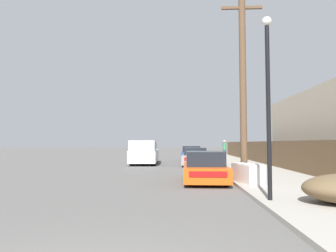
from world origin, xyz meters
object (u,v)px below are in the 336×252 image
at_px(utility_pole, 243,80).
at_px(car_parked_mid, 196,157).
at_px(discarded_fridge, 247,173).
at_px(car_parked_far, 191,154).
at_px(parked_sports_car_red, 204,168).
at_px(pickup_truck, 144,152).
at_px(street_lamp, 268,93).
at_px(pedestrian, 225,150).

bearing_deg(utility_pole, car_parked_mid, 100.80).
bearing_deg(discarded_fridge, car_parked_far, 82.59).
relative_size(parked_sports_car_red, pickup_truck, 0.70).
xyz_separation_m(pickup_truck, street_lamp, (5.25, -14.93, 2.11)).
bearing_deg(car_parked_far, pickup_truck, -125.81).
relative_size(pickup_truck, pedestrian, 3.28).
relative_size(car_parked_far, street_lamp, 0.84).
relative_size(discarded_fridge, pedestrian, 0.98).
height_order(utility_pole, street_lamp, utility_pole).
bearing_deg(street_lamp, pedestrian, 85.44).
xyz_separation_m(discarded_fridge, pickup_truck, (-5.40, 11.48, 0.42)).
bearing_deg(pickup_truck, utility_pole, 117.53).
bearing_deg(car_parked_far, discarded_fridge, -82.95).
bearing_deg(pickup_truck, car_parked_mid, 163.06).
bearing_deg(pickup_truck, car_parked_far, -129.18).
bearing_deg(pedestrian, utility_pole, -94.76).
bearing_deg(discarded_fridge, car_parked_mid, 85.21).
distance_m(car_parked_mid, street_lamp, 14.15).
distance_m(car_parked_far, utility_pole, 15.51).
xyz_separation_m(parked_sports_car_red, car_parked_far, (-0.04, 15.34, 0.05)).
relative_size(car_parked_far, pickup_truck, 0.71).
bearing_deg(car_parked_mid, pedestrian, 65.63).
xyz_separation_m(parked_sports_car_red, pickup_truck, (-3.85, 10.35, 0.33)).
bearing_deg(parked_sports_car_red, car_parked_far, 90.69).
bearing_deg(car_parked_mid, utility_pole, -75.38).
relative_size(car_parked_mid, pickup_truck, 0.76).
distance_m(discarded_fridge, parked_sports_car_red, 1.92).
height_order(parked_sports_car_red, utility_pole, utility_pole).
distance_m(car_parked_far, pickup_truck, 6.28).
xyz_separation_m(discarded_fridge, car_parked_mid, (-1.50, 10.43, 0.13)).
distance_m(street_lamp, pedestrian, 19.41).
distance_m(utility_pole, pedestrian, 14.71).
distance_m(parked_sports_car_red, street_lamp, 5.37).
relative_size(car_parked_mid, street_lamp, 0.89).
relative_size(pickup_truck, utility_pole, 0.70).
distance_m(discarded_fridge, pedestrian, 15.88).
xyz_separation_m(car_parked_mid, street_lamp, (1.35, -13.88, 2.40)).
distance_m(pickup_truck, pedestrian, 8.05).
height_order(car_parked_mid, utility_pole, utility_pole).
height_order(discarded_fridge, pedestrian, pedestrian).
bearing_deg(pedestrian, street_lamp, -94.56).
height_order(discarded_fridge, street_lamp, street_lamp).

